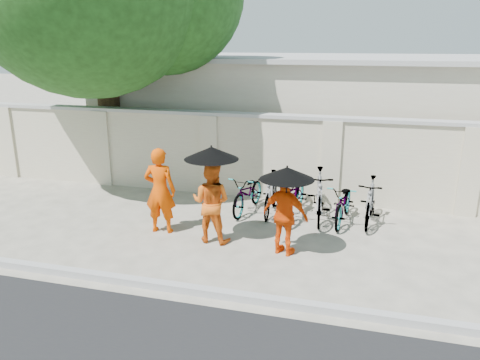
# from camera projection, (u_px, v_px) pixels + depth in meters

# --- Properties ---
(ground) EXTENTS (80.00, 80.00, 0.00)m
(ground) POSITION_uv_depth(u_px,v_px,m) (208.00, 246.00, 8.89)
(ground) COLOR #ACA491
(kerb) EXTENTS (40.00, 0.16, 0.12)m
(kerb) POSITION_uv_depth(u_px,v_px,m) (173.00, 287.00, 7.31)
(kerb) COLOR #9D9D9D
(kerb) RESTS_ON ground
(compound_wall) EXTENTS (20.00, 0.30, 2.00)m
(compound_wall) POSITION_uv_depth(u_px,v_px,m) (289.00, 159.00, 11.32)
(compound_wall) COLOR beige
(compound_wall) RESTS_ON ground
(building_behind) EXTENTS (14.00, 6.00, 3.20)m
(building_behind) POSITION_uv_depth(u_px,v_px,m) (342.00, 114.00, 14.41)
(building_behind) COLOR #B7AC98
(building_behind) RESTS_ON ground
(monk_left) EXTENTS (0.67, 0.47, 1.75)m
(monk_left) POSITION_uv_depth(u_px,v_px,m) (160.00, 191.00, 9.35)
(monk_left) COLOR #E84600
(monk_left) RESTS_ON ground
(monk_center) EXTENTS (0.81, 0.65, 1.59)m
(monk_center) POSITION_uv_depth(u_px,v_px,m) (211.00, 202.00, 8.93)
(monk_center) COLOR #DF5D13
(monk_center) RESTS_ON ground
(parasol_center) EXTENTS (1.01, 1.01, 1.00)m
(parasol_center) POSITION_uv_depth(u_px,v_px,m) (211.00, 153.00, 8.56)
(parasol_center) COLOR black
(parasol_center) RESTS_ON ground
(monk_right) EXTENTS (0.95, 0.63, 1.50)m
(monk_right) POSITION_uv_depth(u_px,v_px,m) (285.00, 215.00, 8.37)
(monk_right) COLOR #E44507
(monk_right) RESTS_ON ground
(parasol_right) EXTENTS (0.96, 0.96, 0.82)m
(parasol_right) POSITION_uv_depth(u_px,v_px,m) (287.00, 173.00, 8.06)
(parasol_right) COLOR black
(parasol_right) RESTS_ON ground
(bike_0) EXTENTS (0.79, 1.72, 0.87)m
(bike_0) POSITION_uv_depth(u_px,v_px,m) (248.00, 193.00, 10.62)
(bike_0) COLOR gray
(bike_0) RESTS_ON ground
(bike_1) EXTENTS (0.51, 1.61, 0.96)m
(bike_1) POSITION_uv_depth(u_px,v_px,m) (271.00, 194.00, 10.43)
(bike_1) COLOR gray
(bike_1) RESTS_ON ground
(bike_2) EXTENTS (0.80, 1.97, 1.02)m
(bike_2) POSITION_uv_depth(u_px,v_px,m) (294.00, 195.00, 10.25)
(bike_2) COLOR gray
(bike_2) RESTS_ON ground
(bike_3) EXTENTS (0.72, 1.89, 1.11)m
(bike_3) POSITION_uv_depth(u_px,v_px,m) (319.00, 195.00, 10.09)
(bike_3) COLOR gray
(bike_3) RESTS_ON ground
(bike_4) EXTENTS (0.76, 1.73, 0.88)m
(bike_4) POSITION_uv_depth(u_px,v_px,m) (344.00, 203.00, 9.96)
(bike_4) COLOR gray
(bike_4) RESTS_ON ground
(bike_5) EXTENTS (0.61, 1.68, 0.99)m
(bike_5) POSITION_uv_depth(u_px,v_px,m) (370.00, 202.00, 9.87)
(bike_5) COLOR gray
(bike_5) RESTS_ON ground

